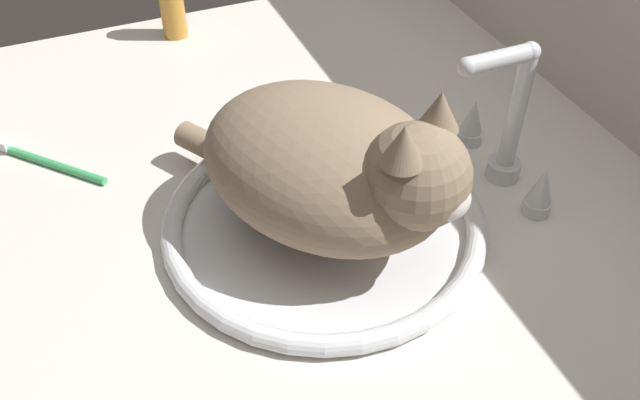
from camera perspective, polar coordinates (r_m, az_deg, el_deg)
The scene contains 5 objects.
countertop at distance 77.77cm, azimuth 0.32°, elevation -3.12°, with size 111.52×82.86×3.00cm, color silver.
sink_basin at distance 76.19cm, azimuth -0.00°, elevation -1.68°, with size 35.66×35.66×2.26cm.
faucet at distance 81.84cm, azimuth 15.08°, elevation 5.73°, with size 17.50×10.71×18.10cm.
cat at distance 69.62cm, azimuth 1.28°, elevation 2.79°, with size 35.54×32.01×18.15cm.
toothbrush at distance 91.17cm, azimuth -21.85°, elevation 3.05°, with size 13.38×12.55×1.70cm.
Camera 1 is at (50.33, -21.41, 56.79)cm, focal length 38.64 mm.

